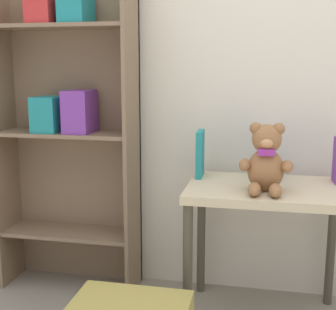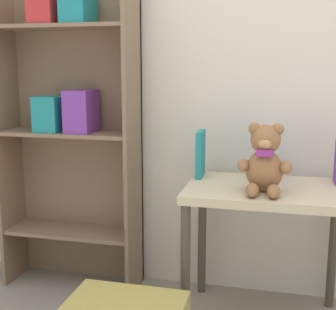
{
  "view_description": "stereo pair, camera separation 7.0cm",
  "coord_description": "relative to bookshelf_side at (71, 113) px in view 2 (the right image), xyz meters",
  "views": [
    {
      "loc": [
        0.05,
        -1.01,
        1.12
      ],
      "look_at": [
        -0.38,
        1.01,
        0.72
      ],
      "focal_mm": 50.0,
      "sensor_mm": 36.0,
      "label": 1
    },
    {
      "loc": [
        0.12,
        -1.0,
        1.12
      ],
      "look_at": [
        -0.38,
        1.01,
        0.72
      ],
      "focal_mm": 50.0,
      "sensor_mm": 36.0,
      "label": 2
    }
  ],
  "objects": [
    {
      "name": "book_standing_teal",
      "position": [
        0.66,
        -0.05,
        -0.17
      ],
      "size": [
        0.03,
        0.14,
        0.21
      ],
      "primitive_type": "cube",
      "rotation": [
        0.0,
        0.0,
        0.04
      ],
      "color": "teal",
      "rests_on": "display_table"
    },
    {
      "name": "display_table",
      "position": [
        0.97,
        -0.18,
        -0.37
      ],
      "size": [
        0.67,
        0.47,
        0.61
      ],
      "color": "beige",
      "rests_on": "ground_plane"
    },
    {
      "name": "wall_back",
      "position": [
        0.9,
        0.14,
        0.36
      ],
      "size": [
        4.8,
        0.06,
        2.5
      ],
      "color": "silver",
      "rests_on": "ground_plane"
    },
    {
      "name": "book_standing_blue",
      "position": [
        0.97,
        -0.04,
        -0.17
      ],
      "size": [
        0.03,
        0.14,
        0.21
      ],
      "primitive_type": "cube",
      "rotation": [
        0.0,
        0.0,
        -0.0
      ],
      "color": "#2D51B7",
      "rests_on": "display_table"
    },
    {
      "name": "bookshelf_side",
      "position": [
        0.0,
        0.0,
        0.0
      ],
      "size": [
        0.68,
        0.25,
        1.58
      ],
      "color": "#7F664C",
      "rests_on": "ground_plane"
    },
    {
      "name": "teddy_bear",
      "position": [
        0.96,
        -0.26,
        -0.15
      ],
      "size": [
        0.21,
        0.2,
        0.28
      ],
      "color": "#99663D",
      "rests_on": "display_table"
    }
  ]
}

